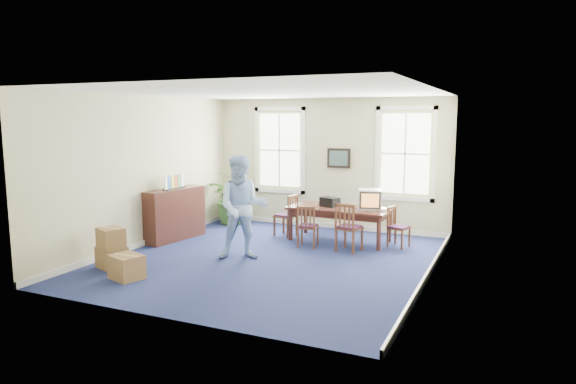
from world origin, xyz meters
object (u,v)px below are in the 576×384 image
at_px(conference_table, 340,224).
at_px(potted_plant, 234,198).
at_px(credenza, 175,213).
at_px(chair_near_left, 308,226).
at_px(crt_tv, 370,199).
at_px(man, 243,207).
at_px(cardboard_boxes, 124,247).

relative_size(conference_table, potted_plant, 1.62).
bearing_deg(credenza, chair_near_left, 20.11).
height_order(conference_table, chair_near_left, chair_near_left).
relative_size(crt_tv, credenza, 0.34).
xyz_separation_m(conference_table, credenza, (-3.45, -1.36, 0.23)).
distance_m(man, credenza, 2.34).
distance_m(chair_near_left, man, 1.69).
bearing_deg(cardboard_boxes, credenza, 102.30).
bearing_deg(chair_near_left, cardboard_boxes, 39.80).
distance_m(man, cardboard_boxes, 2.31).
bearing_deg(conference_table, crt_tv, 6.95).
height_order(chair_near_left, credenza, credenza).
xyz_separation_m(crt_tv, chair_near_left, (-1.12, -0.81, -0.53)).
distance_m(chair_near_left, credenza, 3.05).
relative_size(credenza, potted_plant, 1.12).
distance_m(man, potted_plant, 3.35).
bearing_deg(man, potted_plant, 95.43).
xyz_separation_m(potted_plant, cardboard_boxes, (0.11, -4.25, -0.30)).
xyz_separation_m(conference_table, crt_tv, (0.66, 0.05, 0.60)).
distance_m(crt_tv, chair_near_left, 1.48).
relative_size(crt_tv, cardboard_boxes, 0.38).
distance_m(credenza, potted_plant, 2.08).
bearing_deg(credenza, man, -10.61).
relative_size(chair_near_left, potted_plant, 0.65).
bearing_deg(crt_tv, cardboard_boxes, -151.63).
height_order(crt_tv, chair_near_left, crt_tv).
distance_m(crt_tv, potted_plant, 3.80).
bearing_deg(man, conference_table, 31.81).
bearing_deg(potted_plant, credenza, -100.30).
xyz_separation_m(crt_tv, credenza, (-4.11, -1.41, -0.37)).
distance_m(conference_table, crt_tv, 0.89).
relative_size(conference_table, chair_near_left, 2.47).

